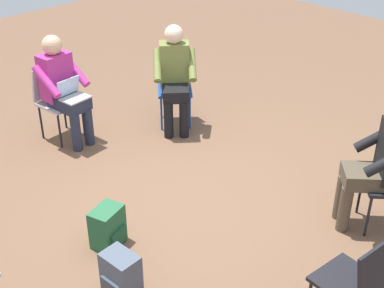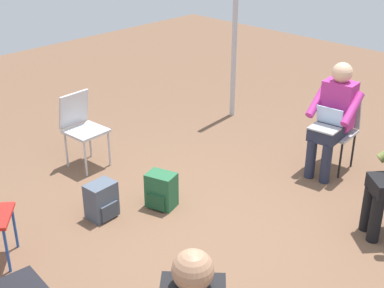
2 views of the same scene
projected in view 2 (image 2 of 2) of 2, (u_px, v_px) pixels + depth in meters
The scene contains 7 objects.
ground_plane at pixel (214, 243), 4.79m from camera, with size 14.00×14.00×0.00m, color brown.
chair_north at pixel (338, 126), 5.95m from camera, with size 0.44×0.47×0.85m.
chair_west at pixel (82, 125), 5.98m from camera, with size 0.46×0.42×0.85m.
person_with_laptop at pixel (334, 114), 5.75m from camera, with size 0.53×0.55×1.24m.
backpack_near_laptop_user at pixel (102, 202), 5.12m from camera, with size 0.26×0.29×0.36m.
backpack_by_empty_chair at pixel (161, 192), 5.30m from camera, with size 0.33×0.30×0.36m.
tent_pole_near at pixel (235, 26), 7.01m from camera, with size 0.07×0.07×2.51m, color #B2B2B7.
Camera 2 is at (2.59, -2.98, 2.86)m, focal length 50.00 mm.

